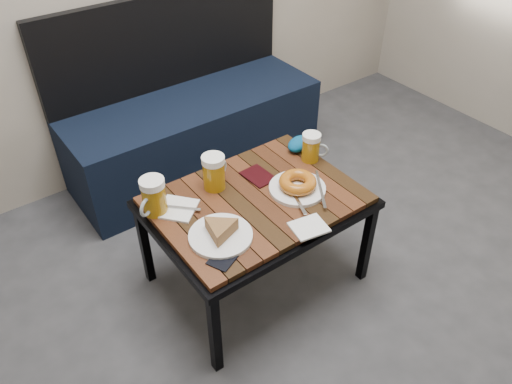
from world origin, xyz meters
TOP-DOWN VIEW (x-y plane):
  - bench at (0.19, 1.76)m, footprint 1.40×0.50m
  - cafe_table at (-0.04, 0.85)m, footprint 0.84×0.62m
  - beer_mug_left at (-0.40, 1.01)m, footprint 0.14×0.12m
  - beer_mug_centre at (-0.13, 1.01)m, footprint 0.14×0.12m
  - beer_mug_right at (0.31, 0.92)m, footprint 0.11×0.11m
  - plate_pie at (-0.28, 0.74)m, footprint 0.23×0.23m
  - plate_bagel at (0.13, 0.79)m, footprint 0.25×0.29m
  - napkin_left at (-0.33, 0.97)m, footprint 0.19×0.19m
  - napkin_right at (0.01, 0.59)m, footprint 0.15×0.13m
  - passport_navy at (-0.32, 0.65)m, footprint 0.14×0.12m
  - passport_burgundy at (0.05, 0.96)m, footprint 0.11×0.14m
  - knit_pouch at (0.32, 1.02)m, footprint 0.15×0.12m

SIDE VIEW (x-z plane):
  - bench at x=0.19m, z-range -0.20..0.75m
  - cafe_table at x=-0.04m, z-range 0.19..0.66m
  - passport_navy at x=-0.32m, z-range 0.47..0.48m
  - passport_burgundy at x=0.05m, z-range 0.47..0.48m
  - napkin_right at x=0.01m, z-range 0.47..0.48m
  - napkin_left at x=-0.33m, z-range 0.47..0.48m
  - plate_pie at x=-0.28m, z-range 0.47..0.53m
  - plate_bagel at x=0.13m, z-range 0.47..0.53m
  - knit_pouch at x=0.32m, z-range 0.47..0.53m
  - beer_mug_right at x=0.31m, z-range 0.47..0.60m
  - beer_mug_centre at x=-0.13m, z-range 0.47..0.62m
  - beer_mug_left at x=-0.40m, z-range 0.47..0.63m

